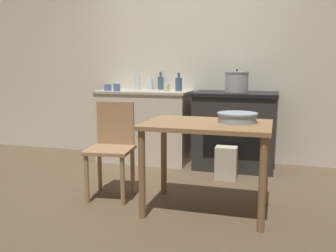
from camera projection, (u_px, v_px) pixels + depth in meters
name	position (u px, v px, depth m)	size (l,w,h in m)	color
ground_plane	(152.00, 196.00, 3.52)	(14.00, 14.00, 0.00)	brown
wall_back	(191.00, 61.00, 4.81)	(8.00, 0.07, 2.55)	beige
counter_cabinet	(145.00, 126.00, 4.78)	(1.16, 0.61, 0.90)	beige
stove	(235.00, 130.00, 4.45)	(0.96, 0.65, 0.91)	#2D2B28
work_table	(207.00, 137.00, 3.08)	(1.03, 0.69, 0.75)	#997047
chair	(112.00, 145.00, 3.47)	(0.44, 0.44, 0.88)	#A87F56
flour_sack	(226.00, 163.00, 4.02)	(0.23, 0.16, 0.36)	beige
stock_pot	(237.00, 82.00, 4.38)	(0.28, 0.28, 0.27)	#A8A8AD
mixing_bowl_large	(237.00, 117.00, 3.07)	(0.33, 0.33, 0.08)	#93A8B2
bottle_far_left	(179.00, 84.00, 4.61)	(0.08, 0.08, 0.22)	#3D5675
bottle_left	(150.00, 84.00, 4.91)	(0.08, 0.08, 0.17)	silver
bottle_mid_left	(137.00, 82.00, 4.86)	(0.08, 0.08, 0.26)	silver
bottle_center_left	(161.00, 83.00, 4.87)	(0.08, 0.08, 0.23)	#3D5675
cup_center	(108.00, 87.00, 4.69)	(0.09, 0.09, 0.08)	#4C6B99
cup_center_right	(117.00, 87.00, 4.60)	(0.08, 0.08, 0.09)	#4C6B99
cup_mid_right	(167.00, 88.00, 4.60)	(0.07, 0.07, 0.08)	beige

